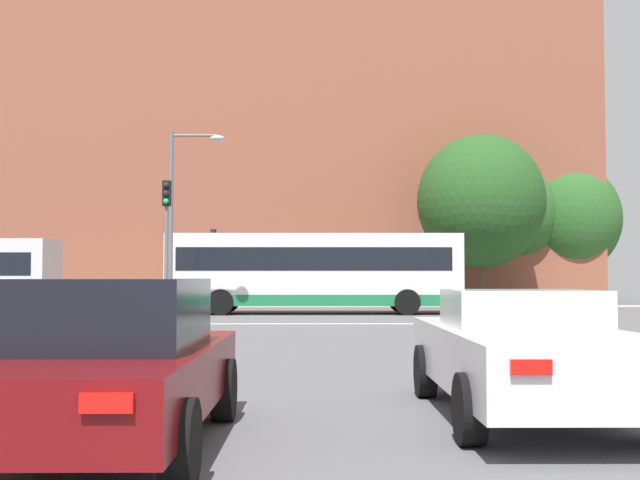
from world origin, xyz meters
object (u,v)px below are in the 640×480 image
car_roadster_right (525,352)px  pedestrian_walking_east (459,286)px  pedestrian_waiting (197,285)px  traffic_light_far_right (427,253)px  bus_crossing_lead (314,271)px  pedestrian_walking_west (221,286)px  car_saloon_left (108,363)px  traffic_light_far_left (213,254)px  traffic_light_near_left (166,228)px  street_lamp_junction (181,203)px

car_roadster_right → pedestrian_walking_east: bearing=81.0°
pedestrian_waiting → pedestrian_walking_east: size_ratio=1.05×
pedestrian_walking_east → traffic_light_far_right: bearing=-41.9°
bus_crossing_lead → pedestrian_walking_west: (-4.71, 8.30, -0.67)m
car_saloon_left → traffic_light_far_left: traffic_light_far_left is taller
car_saloon_left → car_roadster_right: car_saloon_left is taller
traffic_light_near_left → pedestrian_walking_west: 15.35m
car_saloon_left → traffic_light_far_right: size_ratio=1.11×
car_roadster_right → traffic_light_near_left: bearing=112.6°
car_saloon_left → traffic_light_near_left: (-2.88, 18.15, 2.27)m
traffic_light_far_left → traffic_light_far_right: bearing=0.6°
pedestrian_waiting → car_roadster_right: bearing=93.2°
pedestrian_waiting → street_lamp_junction: bearing=84.1°
car_roadster_right → traffic_light_far_left: (-7.26, 31.13, 1.91)m
traffic_light_near_left → car_roadster_right: bearing=-67.5°
traffic_light_far_right → street_lamp_junction: size_ratio=0.60×
traffic_light_near_left → pedestrian_walking_east: 19.93m
car_roadster_right → traffic_light_far_left: traffic_light_far_left is taller
traffic_light_far_right → street_lamp_junction: street_lamp_junction is taller
car_saloon_left → bus_crossing_lead: bearing=86.0°
traffic_light_far_left → traffic_light_far_right: 10.63m
traffic_light_near_left → pedestrian_walking_west: traffic_light_near_left is taller
pedestrian_waiting → pedestrian_walking_east: pedestrian_waiting is taller
car_roadster_right → pedestrian_walking_west: pedestrian_walking_west is taller
traffic_light_far_left → traffic_light_near_left: size_ratio=0.85×
traffic_light_far_left → pedestrian_walking_west: traffic_light_far_left is taller
car_saloon_left → traffic_light_far_left: size_ratio=1.14×
traffic_light_far_right → pedestrian_walking_west: traffic_light_far_right is taller
car_saloon_left → traffic_light_near_left: bearing=99.0°
pedestrian_waiting → pedestrian_walking_west: 1.33m
car_saloon_left → car_roadster_right: size_ratio=0.94×
street_lamp_junction → pedestrian_walking_east: size_ratio=3.85×
pedestrian_walking_west → bus_crossing_lead: bearing=167.1°
traffic_light_near_left → traffic_light_far_right: 17.88m
bus_crossing_lead → traffic_light_near_left: (-4.63, -6.92, 1.30)m
bus_crossing_lead → traffic_light_far_left: (-5.00, 7.62, 0.89)m
traffic_light_far_left → pedestrian_walking_east: size_ratio=2.26×
car_saloon_left → bus_crossing_lead: size_ratio=0.37×
traffic_light_far_left → pedestrian_walking_east: 12.55m
traffic_light_near_left → traffic_light_far_right: bearing=55.0°
car_roadster_right → traffic_light_far_right: bearing=83.9°
traffic_light_near_left → pedestrian_waiting: 14.57m
pedestrian_waiting → pedestrian_walking_west: size_ratio=1.02×
car_saloon_left → car_roadster_right: (4.01, 1.56, -0.06)m
traffic_light_far_right → pedestrian_waiting: 11.49m
traffic_light_near_left → traffic_light_far_right: traffic_light_near_left is taller
traffic_light_far_left → pedestrian_waiting: traffic_light_far_left is taller
pedestrian_walking_east → pedestrian_walking_west: bearing=-72.0°
bus_crossing_lead → traffic_light_near_left: size_ratio=2.58×
traffic_light_near_left → car_saloon_left: bearing=-81.0°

